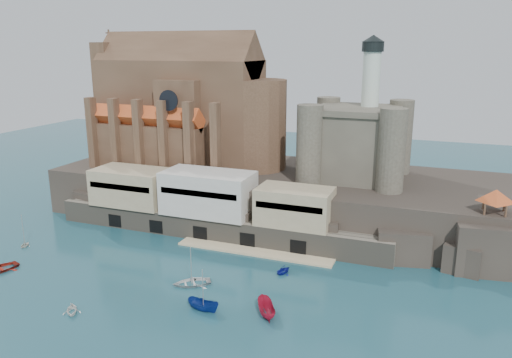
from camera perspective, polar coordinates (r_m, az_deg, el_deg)
The scene contains 13 objects.
ground at distance 79.63m, azimuth -6.37°, elevation -12.88°, with size 300.00×300.00×0.00m, color #17424E.
promontory at distance 111.67m, azimuth 2.71°, elevation -1.81°, with size 100.00×36.00×10.00m.
quay at distance 100.57m, azimuth -5.65°, elevation -3.09°, with size 70.00×12.00×13.05m.
church at distance 119.75m, azimuth -7.84°, elevation 7.63°, with size 47.00×25.93×30.51m.
castle_keep at distance 106.42m, azimuth 11.46°, elevation 4.49°, with size 21.20×21.20×29.30m.
rock_outcrop at distance 94.53m, azimuth 25.13°, elevation -7.00°, with size 14.50×10.50×8.70m.
pavilion at distance 92.01m, azimuth 25.72°, elevation -1.91°, with size 6.40×6.40×5.40m.
boat_1 at distance 78.66m, azimuth -20.28°, elevation -14.16°, with size 2.97×1.81×3.44m, color white.
boat_2 at distance 75.19m, azimuth -6.02°, elevation -14.66°, with size 1.96×2.02×5.22m, color navy.
boat_4 at distance 105.92m, azimuth -24.88°, elevation -7.00°, with size 2.24×1.37×2.60m, color beige.
boat_5 at distance 73.72m, azimuth 1.14°, elevation -15.22°, with size 2.13×2.19×5.66m, color #B31835.
boat_6 at distance 82.54m, azimuth -7.36°, elevation -11.86°, with size 4.37×1.27×6.12m, color silver.
boat_7 at distance 85.71m, azimuth 3.13°, elevation -10.69°, with size 2.88×1.76×3.34m, color navy.
Camera 1 is at (33.06, -62.31, 36.97)m, focal length 35.00 mm.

